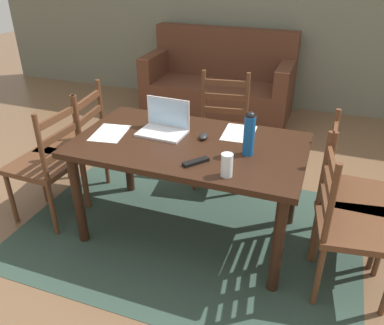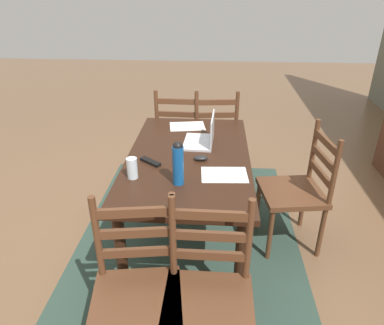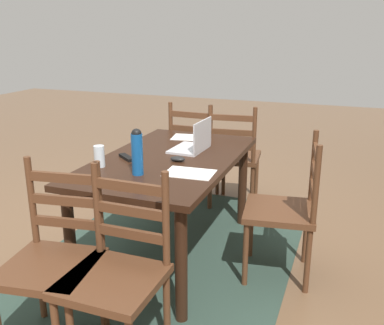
# 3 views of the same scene
# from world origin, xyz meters

# --- Properties ---
(ground_plane) EXTENTS (14.00, 14.00, 0.00)m
(ground_plane) POSITION_xyz_m (0.00, 0.00, 0.00)
(ground_plane) COLOR brown
(area_rug) EXTENTS (2.44, 1.73, 0.01)m
(area_rug) POSITION_xyz_m (0.00, 0.00, 0.00)
(area_rug) COLOR #2D4238
(area_rug) RESTS_ON ground
(dining_table) EXTENTS (1.52, 0.87, 0.73)m
(dining_table) POSITION_xyz_m (0.00, 0.00, 0.64)
(dining_table) COLOR black
(dining_table) RESTS_ON ground
(chair_right_near) EXTENTS (0.50, 0.50, 0.95)m
(chair_right_near) POSITION_xyz_m (1.05, -0.18, 0.46)
(chair_right_near) COLOR #56331E
(chair_right_near) RESTS_ON ground
(chair_right_far) EXTENTS (0.44, 0.44, 0.95)m
(chair_right_far) POSITION_xyz_m (1.05, 0.18, 0.46)
(chair_right_far) COLOR #56331E
(chair_right_far) RESTS_ON ground
(chair_left_far) EXTENTS (0.49, 0.49, 0.95)m
(chair_left_far) POSITION_xyz_m (-1.05, 0.18, 0.46)
(chair_left_far) COLOR #56331E
(chair_left_far) RESTS_ON ground
(chair_left_near) EXTENTS (0.46, 0.46, 0.95)m
(chair_left_near) POSITION_xyz_m (-1.05, -0.18, 0.46)
(chair_left_near) COLOR #56331E
(chair_left_near) RESTS_ON ground
(chair_far_head) EXTENTS (0.50, 0.50, 0.95)m
(chair_far_head) POSITION_xyz_m (-0.01, 0.81, 0.46)
(chair_far_head) COLOR #56331E
(chair_far_head) RESTS_ON ground
(laptop) EXTENTS (0.33, 0.24, 0.23)m
(laptop) POSITION_xyz_m (-0.22, 0.11, 0.79)
(laptop) COLOR silver
(laptop) RESTS_ON dining_table
(water_bottle) EXTENTS (0.07, 0.07, 0.28)m
(water_bottle) POSITION_xyz_m (0.40, -0.03, 0.88)
(water_bottle) COLOR #145199
(water_bottle) RESTS_ON dining_table
(drinking_glass) EXTENTS (0.07, 0.07, 0.14)m
(drinking_glass) POSITION_xyz_m (0.35, -0.33, 0.80)
(drinking_glass) COLOR silver
(drinking_glass) RESTS_ON dining_table
(computer_mouse) EXTENTS (0.07, 0.11, 0.03)m
(computer_mouse) POSITION_xyz_m (0.07, 0.09, 0.75)
(computer_mouse) COLOR black
(computer_mouse) RESTS_ON dining_table
(tv_remote) EXTENTS (0.14, 0.16, 0.02)m
(tv_remote) POSITION_xyz_m (0.14, -0.25, 0.74)
(tv_remote) COLOR black
(tv_remote) RESTS_ON dining_table
(paper_stack_left) EXTENTS (0.25, 0.33, 0.00)m
(paper_stack_left) POSITION_xyz_m (-0.57, -0.05, 0.73)
(paper_stack_left) COLOR white
(paper_stack_left) RESTS_ON dining_table
(paper_stack_right) EXTENTS (0.23, 0.31, 0.00)m
(paper_stack_right) POSITION_xyz_m (0.27, 0.25, 0.73)
(paper_stack_right) COLOR white
(paper_stack_right) RESTS_ON dining_table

